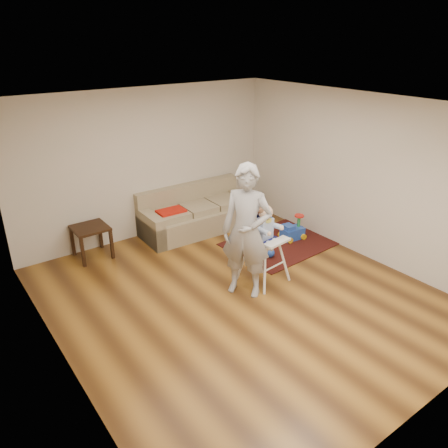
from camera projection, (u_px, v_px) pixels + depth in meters
ground at (240, 295)px, 6.39m from camera, size 5.50×5.50×0.00m
room_envelope at (219, 163)px, 6.02m from camera, size 5.04×5.52×2.72m
sofa at (197, 210)px, 8.33m from camera, size 2.22×0.96×0.85m
side_table at (92, 242)px, 7.39m from camera, size 0.56×0.56×0.56m
area_rug at (281, 243)px, 7.96m from camera, size 1.95×1.51×0.02m
ride_on_toy at (293, 227)px, 8.03m from camera, size 0.44×0.34×0.45m
toy_ball at (270, 253)px, 7.41m from camera, size 0.16×0.16×0.16m
high_chair at (264, 245)px, 6.55m from camera, size 0.64×0.64×1.25m
adult at (246, 232)px, 6.10m from camera, size 0.79×0.85×1.95m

